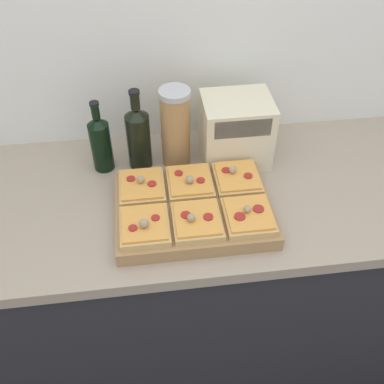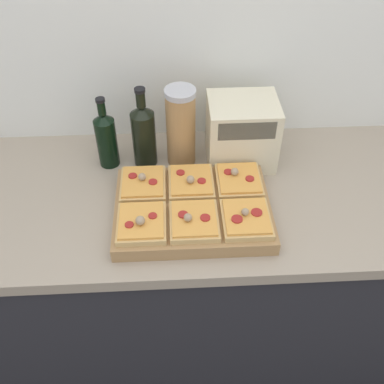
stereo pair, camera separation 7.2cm
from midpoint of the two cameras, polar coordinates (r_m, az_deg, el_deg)
name	(u,v)px [view 1 (the left image)]	position (r m, az deg, el deg)	size (l,w,h in m)	color
wall_back	(197,47)	(1.55, -0.71, 17.85)	(6.00, 0.06, 2.50)	silver
kitchen_counter	(208,277)	(1.78, 0.89, -10.83)	(2.63, 0.67, 0.94)	#232328
cutting_board	(193,209)	(1.34, -1.38, -2.23)	(0.46, 0.34, 0.04)	#A37A4C
pizza_slice_back_left	(142,186)	(1.37, -7.90, 0.69)	(0.14, 0.15, 0.05)	tan
pizza_slice_back_center	(190,182)	(1.37, -1.78, 1.22)	(0.14, 0.15, 0.05)	tan
pizza_slice_back_right	(237,178)	(1.39, 4.24, 1.75)	(0.14, 0.15, 0.05)	tan
pizza_slice_front_left	(145,225)	(1.25, -7.69, -4.28)	(0.14, 0.15, 0.05)	tan
pizza_slice_front_center	(197,221)	(1.25, -1.02, -3.68)	(0.14, 0.15, 0.05)	tan
pizza_slice_front_right	(248,216)	(1.27, 5.57, -3.05)	(0.14, 0.15, 0.05)	tan
olive_oil_bottle	(101,142)	(1.49, -12.90, 6.15)	(0.07, 0.07, 0.25)	black
wine_bottle	(138,136)	(1.47, -8.23, 7.00)	(0.08, 0.08, 0.28)	black
grain_jar_tall	(176,128)	(1.46, -3.54, 8.11)	(0.10, 0.10, 0.27)	#AD7F4C
toaster_oven	(236,130)	(1.49, 4.20, 7.84)	(0.25, 0.18, 0.22)	beige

